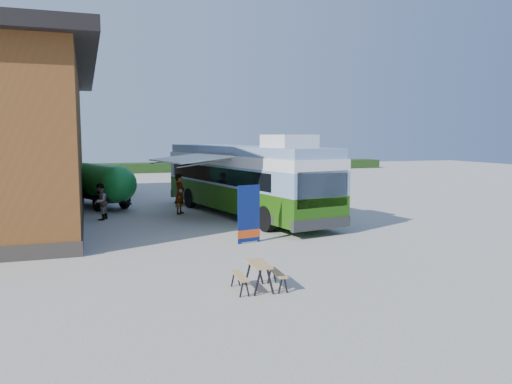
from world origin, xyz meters
name	(u,v)px	position (x,y,z in m)	size (l,w,h in m)	color
ground	(270,243)	(0.00, 0.00, 0.00)	(100.00, 100.00, 0.00)	#BCB7AD
hedge	(219,166)	(8.00, 38.00, 0.50)	(40.00, 3.00, 1.00)	#264419
bus	(243,177)	(0.98, 6.40, 1.88)	(5.15, 13.07, 3.93)	#336E12
awning	(194,158)	(-1.44, 6.46, 2.86)	(3.50, 4.80, 0.53)	white
banner	(249,219)	(-0.75, 0.23, 0.87)	(0.91, 0.30, 2.12)	navy
picnic_table	(259,270)	(-2.24, -5.15, 0.51)	(1.26, 1.13, 0.69)	tan
person_a	(180,194)	(-1.88, 7.88, 1.00)	(0.73, 0.48, 1.99)	#999999
person_b	(100,202)	(-5.70, 7.25, 0.85)	(0.83, 0.64, 1.70)	#999999
slurry_tanker	(101,183)	(-5.55, 11.61, 1.36)	(3.52, 5.99, 2.36)	#188732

